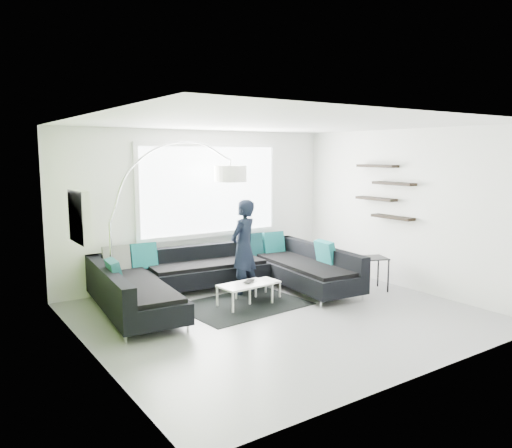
# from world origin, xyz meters

# --- Properties ---
(ground) EXTENTS (5.50, 5.50, 0.00)m
(ground) POSITION_xyz_m (0.00, 0.00, 0.00)
(ground) COLOR gray
(ground) RESTS_ON ground
(room_shell) EXTENTS (5.54, 5.04, 2.82)m
(room_shell) POSITION_xyz_m (0.04, 0.21, 1.81)
(room_shell) COLOR white
(room_shell) RESTS_ON ground
(sectional_sofa) EXTENTS (4.18, 2.81, 0.86)m
(sectional_sofa) POSITION_xyz_m (-0.28, 1.11, 0.38)
(sectional_sofa) COLOR black
(sectional_sofa) RESTS_ON ground
(rug) EXTENTS (1.98, 1.51, 0.01)m
(rug) POSITION_xyz_m (-0.20, 0.71, 0.01)
(rug) COLOR black
(rug) RESTS_ON ground
(coffee_table) EXTENTS (1.09, 0.69, 0.34)m
(coffee_table) POSITION_xyz_m (0.00, 0.77, 0.17)
(coffee_table) COLOR white
(coffee_table) RESTS_ON ground
(arc_lamp) EXTENTS (2.54, 1.30, 2.59)m
(arc_lamp) POSITION_xyz_m (-1.87, 1.98, 1.29)
(arc_lamp) COLOR silver
(arc_lamp) RESTS_ON ground
(side_table) EXTENTS (0.55, 0.55, 0.59)m
(side_table) POSITION_xyz_m (2.15, 0.17, 0.29)
(side_table) COLOR black
(side_table) RESTS_ON ground
(person) EXTENTS (0.88, 0.83, 1.61)m
(person) POSITION_xyz_m (0.17, 1.27, 0.81)
(person) COLOR black
(person) RESTS_ON ground
(laptop) EXTENTS (0.46, 0.45, 0.02)m
(laptop) POSITION_xyz_m (-0.06, 0.70, 0.36)
(laptop) COLOR black
(laptop) RESTS_ON coffee_table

